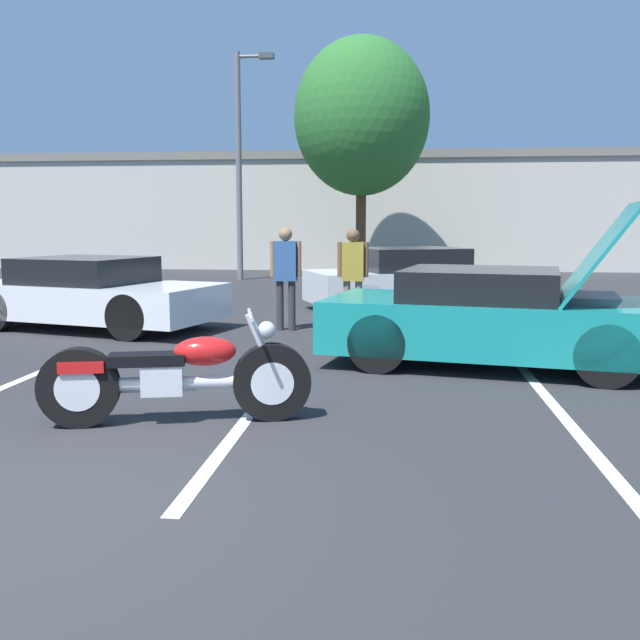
% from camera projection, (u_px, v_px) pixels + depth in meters
% --- Properties ---
extents(parking_stripe_middle, '(0.12, 4.99, 0.01)m').
position_uv_depth(parking_stripe_middle, '(253.00, 411.00, 6.79)').
color(parking_stripe_middle, white).
rests_on(parking_stripe_middle, ground).
extents(parking_stripe_back, '(0.12, 4.99, 0.01)m').
position_uv_depth(parking_stripe_back, '(566.00, 420.00, 6.47)').
color(parking_stripe_back, white).
rests_on(parking_stripe_back, ground).
extents(far_building, '(32.00, 4.20, 4.40)m').
position_uv_depth(far_building, '(338.00, 208.00, 28.26)').
color(far_building, beige).
rests_on(far_building, ground).
extents(light_pole, '(1.21, 0.28, 6.87)m').
position_uv_depth(light_pole, '(241.00, 156.00, 21.79)').
color(light_pole, slate).
rests_on(light_pole, ground).
extents(tree_background, '(4.20, 4.20, 7.44)m').
position_uv_depth(tree_background, '(362.00, 117.00, 22.02)').
color(tree_background, brown).
rests_on(tree_background, ground).
extents(motorcycle, '(2.37, 0.87, 0.99)m').
position_uv_depth(motorcycle, '(176.00, 377.00, 6.34)').
color(motorcycle, black).
rests_on(motorcycle, ground).
extents(show_car_hood_open, '(4.40, 2.69, 2.02)m').
position_uv_depth(show_car_hood_open, '(495.00, 317.00, 8.87)').
color(show_car_hood_open, teal).
rests_on(show_car_hood_open, ground).
extents(parked_car_right_row, '(4.81, 3.42, 1.27)m').
position_uv_depth(parked_car_right_row, '(416.00, 280.00, 14.63)').
color(parked_car_right_row, white).
rests_on(parked_car_right_row, ground).
extents(parked_car_left_row, '(4.60, 2.96, 1.20)m').
position_uv_depth(parked_car_left_row, '(92.00, 294.00, 12.03)').
color(parked_car_left_row, white).
rests_on(parked_car_left_row, ground).
extents(spectator_midground, '(0.52, 0.22, 1.70)m').
position_uv_depth(spectator_midground, '(286.00, 269.00, 11.76)').
color(spectator_midground, '#333338').
rests_on(spectator_midground, ground).
extents(spectator_far_lot, '(0.52, 0.22, 1.68)m').
position_uv_depth(spectator_far_lot, '(353.00, 270.00, 11.88)').
color(spectator_far_lot, gray).
rests_on(spectator_far_lot, ground).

